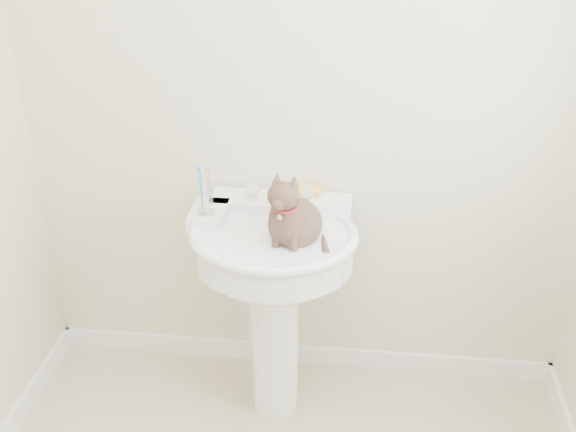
% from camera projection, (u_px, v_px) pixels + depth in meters
% --- Properties ---
extents(wall_back, '(2.20, 0.00, 2.50)m').
position_uv_depth(wall_back, '(303.00, 95.00, 2.48)').
color(wall_back, beige).
rests_on(wall_back, ground).
extents(baseboard_back, '(2.20, 0.02, 0.09)m').
position_uv_depth(baseboard_back, '(300.00, 354.00, 3.04)').
color(baseboard_back, white).
rests_on(baseboard_back, floor).
extents(pedestal_sink, '(0.63, 0.62, 0.87)m').
position_uv_depth(pedestal_sink, '(274.00, 267.00, 2.50)').
color(pedestal_sink, white).
rests_on(pedestal_sink, floor).
extents(faucet, '(0.28, 0.12, 0.14)m').
position_uv_depth(faucet, '(279.00, 193.00, 2.53)').
color(faucet, silver).
rests_on(faucet, pedestal_sink).
extents(soap_bar, '(0.10, 0.07, 0.03)m').
position_uv_depth(soap_bar, '(310.00, 191.00, 2.61)').
color(soap_bar, yellow).
rests_on(soap_bar, pedestal_sink).
extents(toothbrush_cup, '(0.07, 0.07, 0.18)m').
position_uv_depth(toothbrush_cup, '(205.00, 201.00, 2.45)').
color(toothbrush_cup, silver).
rests_on(toothbrush_cup, pedestal_sink).
extents(cat, '(0.21, 0.27, 0.39)m').
position_uv_depth(cat, '(293.00, 220.00, 2.35)').
color(cat, brown).
rests_on(cat, pedestal_sink).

